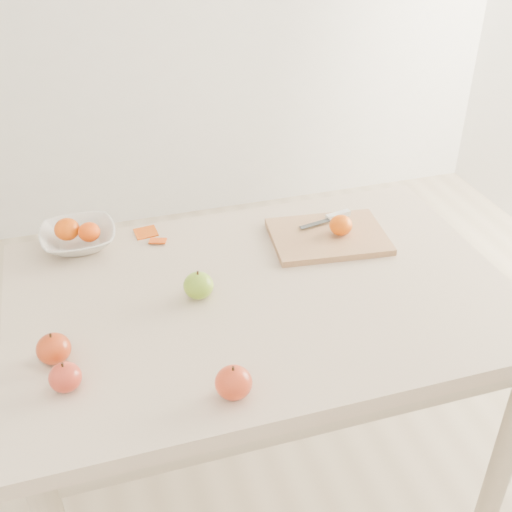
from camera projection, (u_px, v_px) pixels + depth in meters
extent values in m
plane|color=#C6B293|center=(261.00, 488.00, 1.96)|extent=(3.50, 3.50, 0.00)
cube|color=beige|center=(262.00, 298.00, 1.56)|extent=(1.20, 0.80, 0.04)
cylinder|color=#BCAA8E|center=(54.00, 365.00, 1.90)|extent=(0.06, 0.06, 0.71)
cylinder|color=#BCAA8E|center=(383.00, 300.00, 2.17)|extent=(0.06, 0.06, 0.71)
cylinder|color=#BCAA8E|center=(505.00, 456.00, 1.62)|extent=(0.06, 0.06, 0.71)
cube|color=tan|center=(328.00, 237.00, 1.74)|extent=(0.33, 0.26, 0.02)
ellipsoid|color=#D34E07|center=(341.00, 225.00, 1.72)|extent=(0.06, 0.06, 0.05)
imported|color=silver|center=(78.00, 238.00, 1.70)|extent=(0.20, 0.20, 0.05)
ellipsoid|color=#D13D07|center=(67.00, 229.00, 1.69)|extent=(0.07, 0.07, 0.06)
ellipsoid|color=#D44107|center=(89.00, 232.00, 1.69)|extent=(0.06, 0.06, 0.05)
cube|color=#C44A0D|center=(146.00, 234.00, 1.76)|extent=(0.07, 0.05, 0.01)
cube|color=#CC450E|center=(158.00, 242.00, 1.73)|extent=(0.05, 0.05, 0.01)
cube|color=white|center=(338.00, 215.00, 1.80)|extent=(0.08, 0.03, 0.01)
cube|color=#373A3E|center=(315.00, 224.00, 1.76)|extent=(0.10, 0.03, 0.00)
ellipsoid|color=#5A9713|center=(198.00, 285.00, 1.51)|extent=(0.07, 0.07, 0.06)
ellipsoid|color=maroon|center=(65.00, 377.00, 1.26)|extent=(0.07, 0.07, 0.06)
ellipsoid|color=maroon|center=(54.00, 349.00, 1.32)|extent=(0.07, 0.07, 0.06)
ellipsoid|color=maroon|center=(234.00, 383.00, 1.24)|extent=(0.07, 0.07, 0.07)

